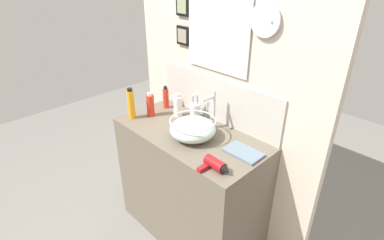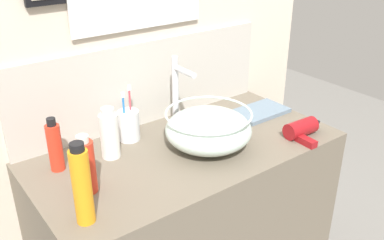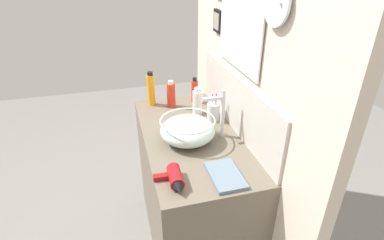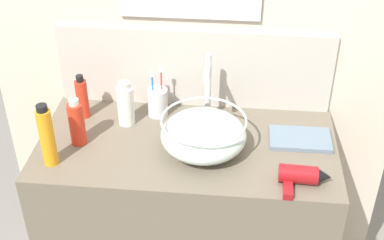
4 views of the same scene
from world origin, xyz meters
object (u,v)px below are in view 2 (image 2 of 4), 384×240
Objects in this scene: toothbrush_cup at (129,125)px; shampoo_bottle at (82,185)px; glass_bowl_sink at (208,129)px; soap_dispenser at (110,134)px; faucet at (177,88)px; lotion_bottle at (55,146)px; hand_towel at (260,111)px; hair_drier at (304,128)px; spray_bottle at (86,166)px.

toothbrush_cup is 0.46m from shampoo_bottle.
soap_dispenser is (-0.30, 0.14, 0.01)m from glass_bowl_sink.
faucet is 0.48m from lotion_bottle.
toothbrush_cup is 0.86× the size of shampoo_bottle.
hair_drier is at bearing -92.99° from hand_towel.
faucet is 1.26× the size of hand_towel.
spray_bottle reaches higher than soap_dispenser.
faucet is 0.48m from spray_bottle.
hair_drier is at bearing -34.26° from toothbrush_cup.
spray_bottle is at bearing -81.06° from lotion_bottle.
hair_drier is at bearing -24.35° from soap_dispenser.
lotion_bottle reaches higher than hand_towel.
shampoo_bottle is 0.29m from lotion_bottle.
lotion_bottle reaches higher than soap_dispenser.
hair_drier is 0.84m from shampoo_bottle.
toothbrush_cup is at bearing 8.37° from lotion_bottle.
hand_towel is at bearing -12.84° from toothbrush_cup.
toothbrush_cup is at bearing 167.16° from hand_towel.
soap_dispenser reaches higher than hair_drier.
hand_towel is (0.34, 0.09, -0.06)m from glass_bowl_sink.
spray_bottle is at bearing -173.65° from hand_towel.
toothbrush_cup is (-0.19, 0.21, -0.01)m from glass_bowl_sink.
faucet is 0.59m from shampoo_bottle.
toothbrush_cup is 1.11× the size of spray_bottle.
toothbrush_cup is 0.13m from soap_dispenser.
glass_bowl_sink is 1.08× the size of faucet.
spray_bottle is at bearing 179.80° from glass_bowl_sink.
faucet is 1.58× the size of soap_dispenser.
glass_bowl_sink reaches higher than hand_towel.
toothbrush_cup is 1.14× the size of soap_dispenser.
shampoo_bottle is (-0.51, -0.12, 0.04)m from glass_bowl_sink.
spray_bottle is at bearing -136.24° from soap_dispenser.
glass_bowl_sink is 0.36m from hand_towel.
glass_bowl_sink reaches higher than hair_drier.
soap_dispenser reaches higher than glass_bowl_sink.
toothbrush_cup is (-0.19, 0.03, -0.10)m from faucet.
lotion_bottle is 1.01× the size of soap_dispenser.
glass_bowl_sink is 1.48× the size of toothbrush_cup.
hair_drier is 0.73× the size of shampoo_bottle.
lotion_bottle is (-0.28, -0.04, 0.03)m from toothbrush_cup.
toothbrush_cup is (-0.52, 0.35, 0.03)m from hair_drier.
lotion_bottle is 0.17m from soap_dispenser.
hand_towel is (0.34, -0.09, -0.15)m from faucet.
faucet is at bearing 7.76° from soap_dispenser.
glass_bowl_sink is at bearing 13.42° from shampoo_bottle.
toothbrush_cup is 0.55m from hand_towel.
shampoo_bottle is 0.88m from hand_towel.
lotion_bottle is at bearing 160.22° from glass_bowl_sink.
spray_bottle is at bearing -140.50° from toothbrush_cup.
hand_towel is (0.78, 0.09, -0.08)m from spray_bottle.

